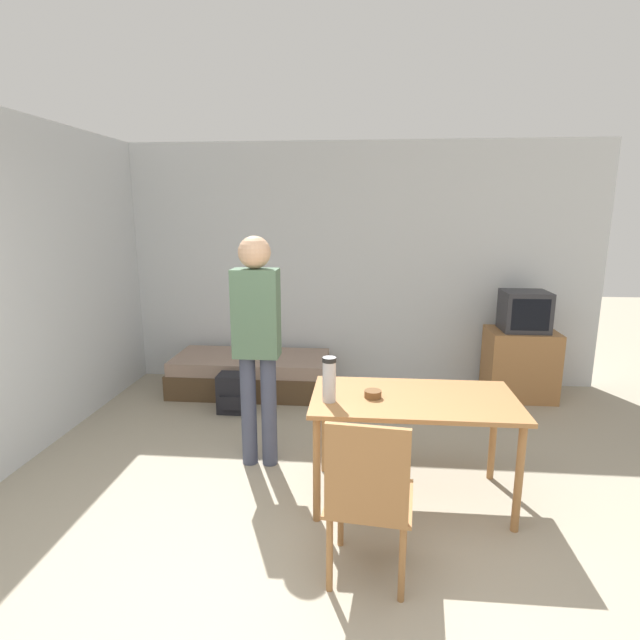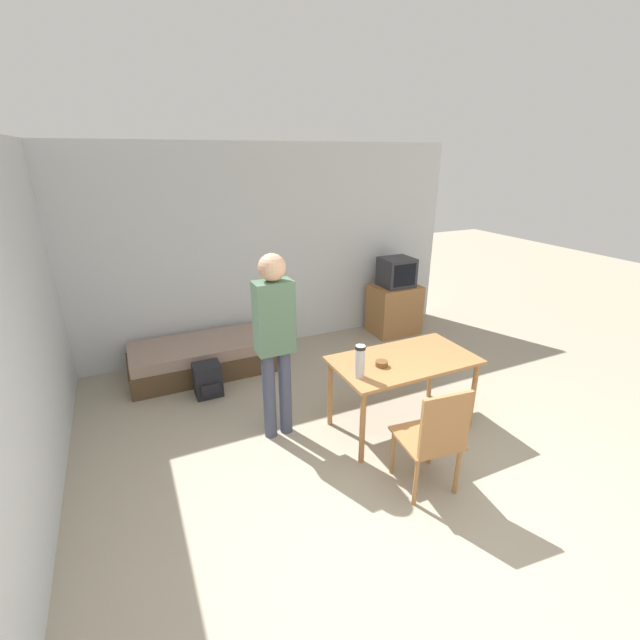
{
  "view_description": "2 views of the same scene",
  "coord_description": "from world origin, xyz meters",
  "px_view_note": "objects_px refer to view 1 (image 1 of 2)",
  "views": [
    {
      "loc": [
        0.28,
        -1.96,
        1.96
      ],
      "look_at": [
        -0.1,
        2.2,
        1.04
      ],
      "focal_mm": 28.0,
      "sensor_mm": 36.0,
      "label": 1
    },
    {
      "loc": [
        -1.63,
        -1.73,
        2.56
      ],
      "look_at": [
        0.03,
        1.84,
        1.02
      ],
      "focal_mm": 24.0,
      "sensor_mm": 36.0,
      "label": 2
    }
  ],
  "objects_px": {
    "wooden_chair": "(368,494)",
    "thermos_flask": "(329,378)",
    "daybed": "(252,374)",
    "dining_table": "(413,409)",
    "person_standing": "(257,334)",
    "mate_bowl": "(373,394)",
    "tv": "(521,352)",
    "backpack": "(233,393)"
  },
  "relations": [
    {
      "from": "mate_bowl",
      "to": "backpack",
      "type": "distance_m",
      "value": 2.04
    },
    {
      "from": "daybed",
      "to": "backpack",
      "type": "bearing_deg",
      "value": -95.06
    },
    {
      "from": "wooden_chair",
      "to": "mate_bowl",
      "type": "height_order",
      "value": "wooden_chair"
    },
    {
      "from": "daybed",
      "to": "tv",
      "type": "bearing_deg",
      "value": 1.76
    },
    {
      "from": "thermos_flask",
      "to": "wooden_chair",
      "type": "bearing_deg",
      "value": -70.78
    },
    {
      "from": "dining_table",
      "to": "mate_bowl",
      "type": "xyz_separation_m",
      "value": [
        -0.27,
        -0.04,
        0.11
      ]
    },
    {
      "from": "thermos_flask",
      "to": "tv",
      "type": "bearing_deg",
      "value": 49.38
    },
    {
      "from": "tv",
      "to": "person_standing",
      "type": "bearing_deg",
      "value": -145.79
    },
    {
      "from": "person_standing",
      "to": "mate_bowl",
      "type": "distance_m",
      "value": 1.01
    },
    {
      "from": "wooden_chair",
      "to": "person_standing",
      "type": "height_order",
      "value": "person_standing"
    },
    {
      "from": "person_standing",
      "to": "thermos_flask",
      "type": "distance_m",
      "value": 0.79
    },
    {
      "from": "mate_bowl",
      "to": "backpack",
      "type": "xyz_separation_m",
      "value": [
        -1.34,
        1.43,
        -0.58
      ]
    },
    {
      "from": "tv",
      "to": "dining_table",
      "type": "relative_size",
      "value": 0.84
    },
    {
      "from": "wooden_chair",
      "to": "person_standing",
      "type": "relative_size",
      "value": 0.54
    },
    {
      "from": "dining_table",
      "to": "mate_bowl",
      "type": "bearing_deg",
      "value": -172.64
    },
    {
      "from": "daybed",
      "to": "person_standing",
      "type": "height_order",
      "value": "person_standing"
    },
    {
      "from": "daybed",
      "to": "wooden_chair",
      "type": "distance_m",
      "value": 3.12
    },
    {
      "from": "tv",
      "to": "backpack",
      "type": "height_order",
      "value": "tv"
    },
    {
      "from": "dining_table",
      "to": "backpack",
      "type": "bearing_deg",
      "value": 139.22
    },
    {
      "from": "tv",
      "to": "mate_bowl",
      "type": "distance_m",
      "value": 2.65
    },
    {
      "from": "dining_table",
      "to": "backpack",
      "type": "relative_size",
      "value": 3.53
    },
    {
      "from": "tv",
      "to": "thermos_flask",
      "type": "bearing_deg",
      "value": -130.62
    },
    {
      "from": "dining_table",
      "to": "thermos_flask",
      "type": "xyz_separation_m",
      "value": [
        -0.56,
        -0.13,
        0.25
      ]
    },
    {
      "from": "dining_table",
      "to": "mate_bowl",
      "type": "relative_size",
      "value": 12.01
    },
    {
      "from": "tv",
      "to": "dining_table",
      "type": "distance_m",
      "value": 2.46
    },
    {
      "from": "thermos_flask",
      "to": "backpack",
      "type": "height_order",
      "value": "thermos_flask"
    },
    {
      "from": "thermos_flask",
      "to": "daybed",
      "type": "bearing_deg",
      "value": 115.58
    },
    {
      "from": "dining_table",
      "to": "person_standing",
      "type": "distance_m",
      "value": 1.27
    },
    {
      "from": "daybed",
      "to": "wooden_chair",
      "type": "height_order",
      "value": "wooden_chair"
    },
    {
      "from": "daybed",
      "to": "wooden_chair",
      "type": "bearing_deg",
      "value": -66.0
    },
    {
      "from": "wooden_chair",
      "to": "thermos_flask",
      "type": "bearing_deg",
      "value": 109.22
    },
    {
      "from": "tv",
      "to": "mate_bowl",
      "type": "relative_size",
      "value": 10.14
    },
    {
      "from": "daybed",
      "to": "dining_table",
      "type": "relative_size",
      "value": 1.26
    },
    {
      "from": "mate_bowl",
      "to": "tv",
      "type": "bearing_deg",
      "value": 52.82
    },
    {
      "from": "tv",
      "to": "backpack",
      "type": "relative_size",
      "value": 2.98
    },
    {
      "from": "tv",
      "to": "person_standing",
      "type": "xyz_separation_m",
      "value": [
        -2.46,
        -1.67,
        0.56
      ]
    },
    {
      "from": "daybed",
      "to": "wooden_chair",
      "type": "relative_size",
      "value": 1.79
    },
    {
      "from": "tv",
      "to": "thermos_flask",
      "type": "distance_m",
      "value": 2.91
    },
    {
      "from": "daybed",
      "to": "dining_table",
      "type": "bearing_deg",
      "value": -51.63
    },
    {
      "from": "daybed",
      "to": "backpack",
      "type": "height_order",
      "value": "daybed"
    },
    {
      "from": "daybed",
      "to": "mate_bowl",
      "type": "height_order",
      "value": "mate_bowl"
    },
    {
      "from": "backpack",
      "to": "thermos_flask",
      "type": "bearing_deg",
      "value": -55.16
    }
  ]
}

